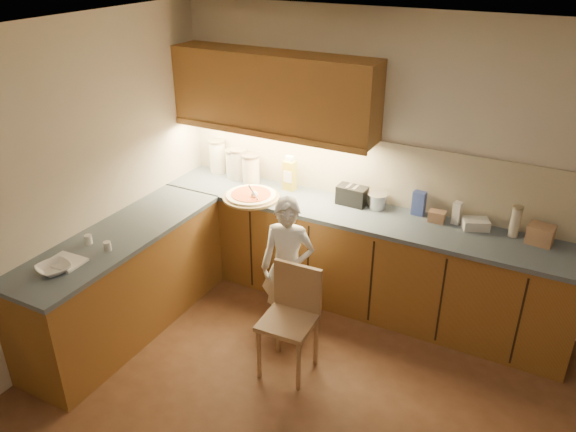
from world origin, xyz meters
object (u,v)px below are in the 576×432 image
object	(u,v)px
wooden_chair	(292,312)
toaster	(352,195)
child	(288,268)
pizza_on_board	(251,196)
oil_jug	(290,174)

from	to	relation	value
wooden_chair	toaster	bearing A→B (deg)	88.38
child	wooden_chair	distance (m)	0.47
pizza_on_board	child	xyz separation A→B (m)	(0.64, -0.49, -0.32)
pizza_on_board	oil_jug	bearing A→B (deg)	58.09
wooden_chair	oil_jug	bearing A→B (deg)	115.97
wooden_chair	oil_jug	distance (m)	1.51
wooden_chair	toaster	xyz separation A→B (m)	(-0.01, 1.21, 0.50)
wooden_chair	toaster	world-z (taller)	toaster
child	toaster	xyz separation A→B (m)	(0.23, 0.81, 0.38)
child	oil_jug	size ratio (longest dim) A/B	3.69
oil_jug	toaster	bearing A→B (deg)	-2.46
pizza_on_board	wooden_chair	xyz separation A→B (m)	(0.88, -0.88, -0.44)
oil_jug	toaster	distance (m)	0.65
toaster	pizza_on_board	bearing A→B (deg)	-157.86
pizza_on_board	toaster	bearing A→B (deg)	20.38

